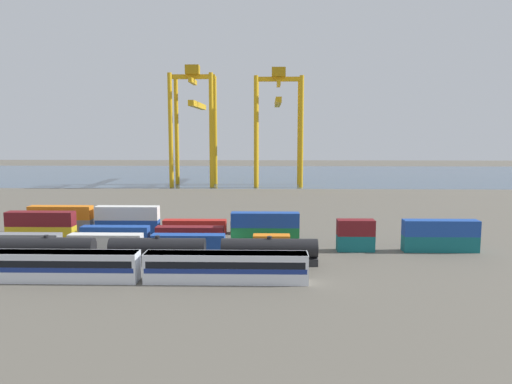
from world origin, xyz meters
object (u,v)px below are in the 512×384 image
object	(u,v)px
shipping_container_10	(115,233)
gantry_crane_west	(194,114)
passenger_train	(142,265)
shipping_container_8	(41,233)
shipping_container_1	(106,242)
shipping_container_2	(188,242)
freight_tank_row	(158,251)
shipping_container_19	(262,227)
gantry_crane_central	(278,114)

from	to	relation	value
shipping_container_10	gantry_crane_west	xyz separation A→B (m)	(0.74, 92.77, 24.34)
passenger_train	shipping_container_8	xyz separation A→B (m)	(-24.46, 24.08, -0.84)
shipping_container_1	gantry_crane_west	distance (m)	102.44
passenger_train	shipping_container_2	world-z (taller)	passenger_train
gantry_crane_west	shipping_container_8	bearing A→B (deg)	-98.71
shipping_container_2	shipping_container_10	size ratio (longest dim) A/B	1.00
freight_tank_row	shipping_container_10	world-z (taller)	freight_tank_row
shipping_container_19	gantry_crane_central	world-z (taller)	gantry_crane_central
shipping_container_8	passenger_train	bearing A→B (deg)	-44.55
freight_tank_row	shipping_container_8	size ratio (longest dim) A/B	3.90
freight_tank_row	passenger_train	bearing A→B (deg)	-90.89
gantry_crane_west	gantry_crane_central	bearing A→B (deg)	0.20
shipping_container_1	shipping_container_2	size ratio (longest dim) A/B	1.00
passenger_train	shipping_container_2	distance (m)	17.67
shipping_container_2	shipping_container_19	size ratio (longest dim) A/B	1.00
shipping_container_19	gantry_crane_central	distance (m)	89.60
shipping_container_10	gantry_crane_west	distance (m)	95.91
shipping_container_8	shipping_container_1	bearing A→B (deg)	-25.75
shipping_container_1	shipping_container_2	bearing A→B (deg)	0.00
shipping_container_8	shipping_container_19	size ratio (longest dim) A/B	1.00
shipping_container_8	gantry_crane_west	bearing A→B (deg)	81.29
gantry_crane_west	passenger_train	bearing A→B (deg)	-84.99
shipping_container_8	gantry_crane_west	xyz separation A→B (m)	(14.21, 92.77, 24.34)
passenger_train	shipping_container_8	distance (m)	34.34
shipping_container_8	freight_tank_row	bearing A→B (deg)	-32.09
gantry_crane_west	gantry_crane_central	distance (m)	30.31
shipping_container_2	gantry_crane_west	distance (m)	103.33
shipping_container_10	gantry_crane_west	bearing A→B (deg)	89.54
shipping_container_19	gantry_crane_west	xyz separation A→B (m)	(-25.62, 86.03, 24.34)
freight_tank_row	gantry_crane_west	xyz separation A→B (m)	(-10.38, 108.19, 23.66)
gantry_crane_west	shipping_container_10	bearing A→B (deg)	-90.46
shipping_container_2	gantry_crane_west	size ratio (longest dim) A/B	0.28
shipping_container_8	shipping_container_19	bearing A→B (deg)	9.60
shipping_container_10	gantry_crane_central	world-z (taller)	gantry_crane_central
shipping_container_8	gantry_crane_central	xyz separation A→B (m)	(44.52, 92.88, 24.23)
shipping_container_10	gantry_crane_central	xyz separation A→B (m)	(31.05, 92.88, 24.23)
freight_tank_row	gantry_crane_west	distance (m)	111.24
freight_tank_row	shipping_container_10	xyz separation A→B (m)	(-11.12, 15.43, -0.68)
shipping_container_1	shipping_container_2	world-z (taller)	same
gantry_crane_west	shipping_container_1	bearing A→B (deg)	-90.14
freight_tank_row	gantry_crane_central	world-z (taller)	gantry_crane_central
freight_tank_row	shipping_container_10	bearing A→B (deg)	125.80
shipping_container_8	shipping_container_10	world-z (taller)	same
passenger_train	shipping_container_1	bearing A→B (deg)	121.16
passenger_train	shipping_container_1	size ratio (longest dim) A/B	3.58
passenger_train	shipping_container_19	world-z (taller)	passenger_train
shipping_container_10	shipping_container_19	size ratio (longest dim) A/B	1.00
passenger_train	shipping_container_10	xyz separation A→B (m)	(-10.99, 24.08, -0.84)
shipping_container_19	freight_tank_row	bearing A→B (deg)	-124.51
passenger_train	shipping_container_2	xyz separation A→B (m)	(3.28, 17.35, -0.84)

